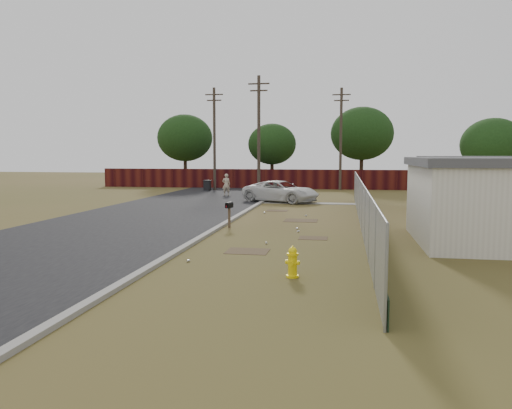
% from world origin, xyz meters
% --- Properties ---
extents(ground, '(120.00, 120.00, 0.00)m').
position_xyz_m(ground, '(0.00, 0.00, 0.00)').
color(ground, brown).
rests_on(ground, ground).
extents(street, '(15.10, 60.00, 0.12)m').
position_xyz_m(street, '(-6.76, 8.05, 0.02)').
color(street, black).
rests_on(street, ground).
extents(chainlink_fence, '(0.10, 27.06, 2.02)m').
position_xyz_m(chainlink_fence, '(3.12, 1.03, 0.80)').
color(chainlink_fence, gray).
rests_on(chainlink_fence, ground).
extents(privacy_fence, '(30.00, 0.12, 1.80)m').
position_xyz_m(privacy_fence, '(-6.00, 25.00, 0.90)').
color(privacy_fence, '#4E1610').
rests_on(privacy_fence, ground).
extents(utility_poles, '(12.60, 8.24, 9.00)m').
position_xyz_m(utility_poles, '(-3.67, 20.67, 4.69)').
color(utility_poles, '#43372D').
rests_on(utility_poles, ground).
extents(houses, '(9.30, 17.24, 3.10)m').
position_xyz_m(houses, '(9.70, 3.13, 1.56)').
color(houses, silver).
rests_on(houses, ground).
extents(horizon_trees, '(33.32, 31.94, 7.78)m').
position_xyz_m(horizon_trees, '(0.84, 23.56, 4.63)').
color(horizon_trees, '#362718').
rests_on(horizon_trees, ground).
extents(fire_hydrant, '(0.40, 0.41, 0.85)m').
position_xyz_m(fire_hydrant, '(1.03, -8.24, 0.40)').
color(fire_hydrant, yellow).
rests_on(fire_hydrant, ground).
extents(mailbox, '(0.29, 0.49, 1.13)m').
position_xyz_m(mailbox, '(-2.60, 0.08, 0.90)').
color(mailbox, brown).
rests_on(mailbox, ground).
extents(pickup_truck, '(5.69, 4.21, 1.44)m').
position_xyz_m(pickup_truck, '(-1.82, 12.14, 0.72)').
color(pickup_truck, silver).
rests_on(pickup_truck, ground).
extents(pedestrian, '(0.71, 0.56, 1.70)m').
position_xyz_m(pedestrian, '(-6.68, 16.65, 0.85)').
color(pedestrian, '#C4B090').
rests_on(pedestrian, ground).
extents(trash_bin, '(0.61, 0.67, 0.92)m').
position_xyz_m(trash_bin, '(-9.54, 21.43, 0.47)').
color(trash_bin, black).
rests_on(trash_bin, ground).
extents(scattered_litter, '(3.14, 12.63, 0.07)m').
position_xyz_m(scattered_litter, '(-0.35, -1.08, 0.04)').
color(scattered_litter, silver).
rests_on(scattered_litter, ground).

